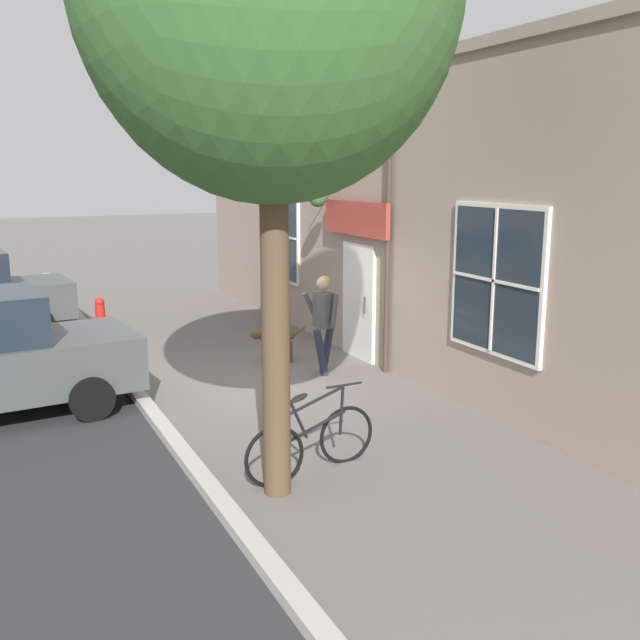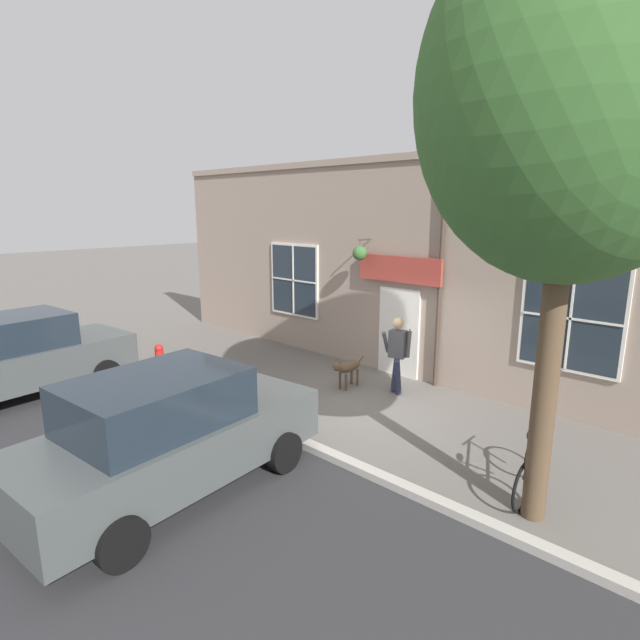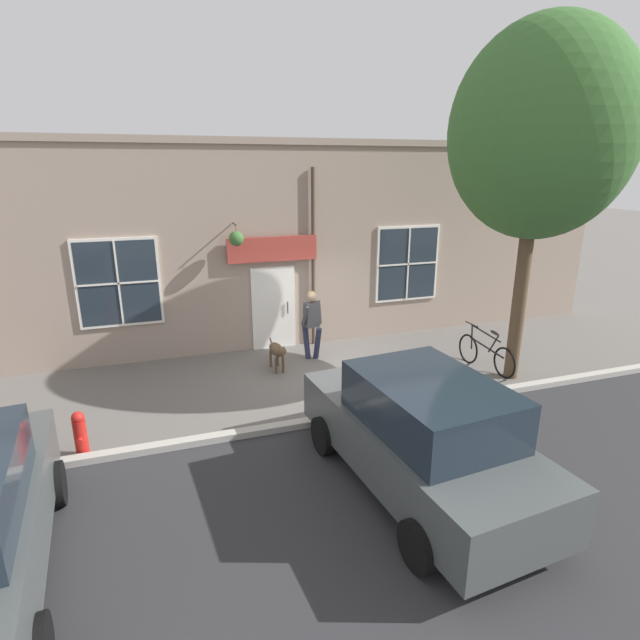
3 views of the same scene
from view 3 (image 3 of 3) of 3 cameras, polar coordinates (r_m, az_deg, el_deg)
name	(u,v)px [view 3 (image 3 of 3)]	position (r m, az deg, el deg)	size (l,w,h in m)	color
ground_plane	(328,376)	(11.17, 0.89, -6.37)	(90.00, 90.00, 0.00)	#66605B
curb_and_road	(495,565)	(6.78, 19.33, -24.94)	(10.10, 28.00, 0.12)	#B2ADA3
storefront_facade	(296,246)	(12.61, -2.76, 8.42)	(0.95, 18.00, 5.10)	gray
pedestrian_walking	(312,319)	(11.82, -0.94, 0.17)	(0.58, 0.55, 1.68)	#282D47
dog_on_leash	(277,351)	(11.30, -4.90, -3.52)	(1.12, 0.31, 0.72)	brown
street_tree_by_curb	(539,139)	(11.06, 23.77, 18.39)	(3.73, 3.36, 7.15)	brown
leaning_bicycle	(486,354)	(11.99, 18.41, -3.65)	(1.72, 0.29, 1.01)	black
parked_car_mid_block	(421,434)	(7.30, 11.45, -12.60)	(4.44, 2.22, 1.75)	#474C4C
fire_hydrant	(80,433)	(8.99, -25.73, -11.58)	(0.34, 0.20, 0.77)	red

